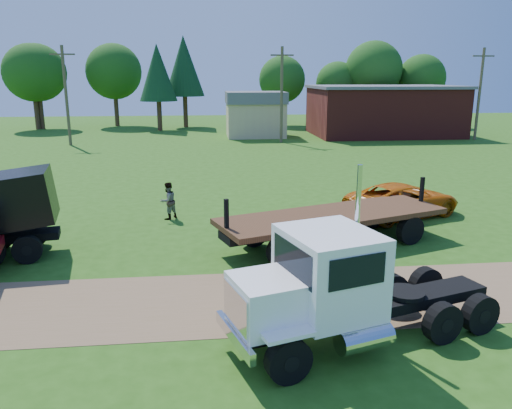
{
  "coord_description": "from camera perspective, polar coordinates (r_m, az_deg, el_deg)",
  "views": [
    {
      "loc": [
        -1.61,
        -13.33,
        6.39
      ],
      "look_at": [
        0.34,
        4.97,
        1.6
      ],
      "focal_mm": 35.0,
      "sensor_mm": 36.0,
      "label": 1
    }
  ],
  "objects": [
    {
      "name": "tan_shed",
      "position": [
        53.77,
        -0.06,
        10.35
      ],
      "size": [
        6.2,
        5.4,
        4.7
      ],
      "color": "tan",
      "rests_on": "ground"
    },
    {
      "name": "brick_building",
      "position": [
        56.94,
        14.33,
        10.38
      ],
      "size": [
        15.4,
        10.4,
        5.3
      ],
      "color": "maroon",
      "rests_on": "ground"
    },
    {
      "name": "tree_row",
      "position": [
        64.02,
        -5.38,
        14.66
      ],
      "size": [
        54.27,
        11.73,
        11.09
      ],
      "color": "#3C2618",
      "rests_on": "ground"
    },
    {
      "name": "spectator_a",
      "position": [
        14.97,
        13.96,
        -7.44
      ],
      "size": [
        0.77,
        0.7,
        1.77
      ],
      "primitive_type": "imported",
      "rotation": [
        0.0,
        0.0,
        0.57
      ],
      "color": "#999999",
      "rests_on": "ground"
    },
    {
      "name": "flatbed_trailer",
      "position": [
        19.32,
        8.76,
        -1.83
      ],
      "size": [
        9.36,
        5.51,
        2.3
      ],
      "rotation": [
        0.0,
        0.0,
        0.34
      ],
      "color": "#3D2613",
      "rests_on": "ground"
    },
    {
      "name": "ground",
      "position": [
        14.87,
        0.74,
        -10.86
      ],
      "size": [
        140.0,
        140.0,
        0.0
      ],
      "primitive_type": "plane",
      "color": "#275212",
      "rests_on": "ground"
    },
    {
      "name": "white_semi_tractor",
      "position": [
        12.13,
        8.65,
        -9.52
      ],
      "size": [
        7.26,
        4.17,
        4.3
      ],
      "rotation": [
        0.0,
        0.0,
        0.3
      ],
      "color": "black",
      "rests_on": "ground"
    },
    {
      "name": "spectator_b",
      "position": [
        22.98,
        -10.02,
        0.41
      ],
      "size": [
        1.04,
        1.04,
        1.7
      ],
      "primitive_type": "imported",
      "rotation": [
        0.0,
        0.0,
        3.9
      ],
      "color": "#999999",
      "rests_on": "ground"
    },
    {
      "name": "utility_poles",
      "position": [
        48.95,
        2.95,
        12.6
      ],
      "size": [
        42.2,
        0.28,
        9.0
      ],
      "color": "brown",
      "rests_on": "ground"
    },
    {
      "name": "orange_pickup",
      "position": [
        24.14,
        16.42,
        0.53
      ],
      "size": [
        6.12,
        4.46,
        1.55
      ],
      "primitive_type": "imported",
      "rotation": [
        0.0,
        0.0,
        1.95
      ],
      "color": "#C85F09",
      "rests_on": "ground"
    },
    {
      "name": "dirt_track",
      "position": [
        14.86,
        0.74,
        -10.84
      ],
      "size": [
        120.0,
        4.2,
        0.01
      ],
      "primitive_type": "cube",
      "color": "brown",
      "rests_on": "ground"
    }
  ]
}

